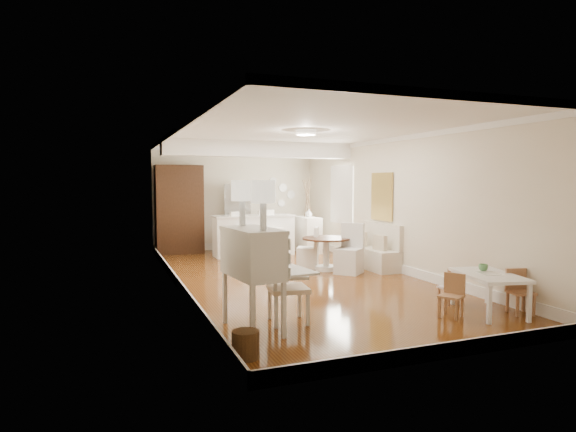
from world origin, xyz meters
TOP-DOWN VIEW (x-y plane):
  - room at (0.04, 0.32)m, footprint 9.00×9.04m
  - secretary_bureau at (-1.70, -2.81)m, footprint 1.13×1.15m
  - gustavian_armchair at (-1.16, -2.64)m, footprint 0.61×0.61m
  - wicker_basket at (-2.05, -3.71)m, footprint 0.38×0.38m
  - kids_table at (1.68, -3.24)m, footprint 0.93×1.26m
  - kids_chair_a at (1.02, -3.23)m, footprint 0.40×0.40m
  - kids_chair_b at (1.49, -2.62)m, footprint 0.29×0.29m
  - kids_chair_c at (2.06, -3.45)m, footprint 0.38×0.38m
  - banquette at (1.99, 0.50)m, footprint 0.52×1.60m
  - dining_table at (0.94, 0.60)m, footprint 1.35×1.35m
  - slip_chair_near at (1.22, 0.11)m, footprint 0.70×0.70m
  - slip_chair_far at (0.68, 0.98)m, footprint 0.60×0.59m
  - breakfast_counter at (0.10, 3.10)m, footprint 2.05×0.65m
  - bar_stool_left at (-0.28, 2.77)m, footprint 0.60×0.60m
  - bar_stool_right at (0.43, 2.72)m, footprint 0.59×0.59m
  - pantry_cabinet at (-1.60, 4.18)m, footprint 1.20×0.60m
  - fridge at (0.30, 4.15)m, footprint 0.75×0.65m
  - sideboard at (1.61, 3.16)m, footprint 0.44×0.98m
  - pencil_cup at (1.74, -3.05)m, footprint 0.14×0.14m
  - branch_vase at (1.65, 3.18)m, footprint 0.26×0.26m

SIDE VIEW (x-z plane):
  - wicker_basket at x=-2.05m, z-range 0.00..0.30m
  - kids_chair_b at x=1.49m, z-range 0.00..0.53m
  - kids_table at x=1.68m, z-range 0.00..0.57m
  - kids_chair_a at x=1.02m, z-range 0.00..0.61m
  - kids_chair_c at x=2.06m, z-range 0.00..0.64m
  - dining_table at x=0.94m, z-range 0.00..0.69m
  - slip_chair_far at x=0.68m, z-range 0.00..0.90m
  - sideboard at x=1.61m, z-range 0.00..0.94m
  - gustavian_armchair at x=-1.16m, z-range 0.00..0.94m
  - banquette at x=1.99m, z-range 0.00..0.98m
  - slip_chair_near at x=1.22m, z-range 0.00..1.02m
  - breakfast_counter at x=0.10m, z-range 0.00..1.03m
  - bar_stool_left at x=-0.28m, z-range 0.00..1.14m
  - bar_stool_right at x=0.43m, z-range 0.00..1.17m
  - pencil_cup at x=1.74m, z-range 0.57..0.67m
  - secretary_bureau at x=-1.70m, z-range 0.00..1.30m
  - fridge at x=0.30m, z-range 0.00..1.80m
  - branch_vase at x=1.65m, z-range 0.94..1.15m
  - pantry_cabinet at x=-1.60m, z-range 0.00..2.30m
  - room at x=0.04m, z-range 0.57..3.39m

